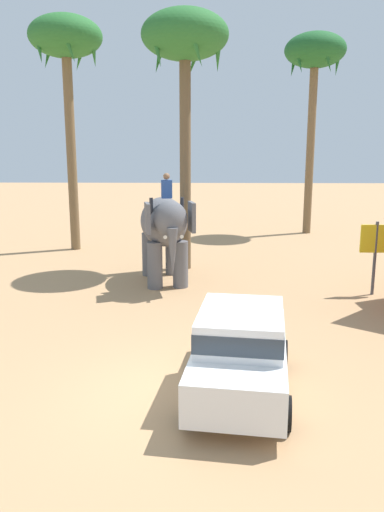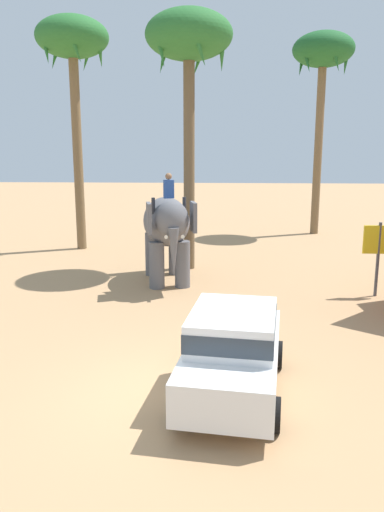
% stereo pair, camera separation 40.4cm
% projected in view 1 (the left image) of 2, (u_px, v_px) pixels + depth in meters
% --- Properties ---
extents(ground_plane, '(120.00, 120.00, 0.00)m').
position_uv_depth(ground_plane, '(185.00, 393.00, 9.81)').
color(ground_plane, tan).
extents(car_sedan_foreground, '(2.27, 4.29, 1.70)m').
position_uv_depth(car_sedan_foreground, '(241.00, 347.00, 9.68)').
color(car_sedan_foreground, white).
rests_on(car_sedan_foreground, ground).
extents(elephant_with_mahout, '(2.28, 4.01, 3.88)m').
position_uv_depth(elephant_with_mahout, '(165.00, 227.00, 17.48)').
color(elephant_with_mahout, slate).
rests_on(elephant_with_mahout, ground).
extents(palm_tree_behind_elephant, '(3.20, 3.20, 10.33)m').
position_uv_depth(palm_tree_behind_elephant, '(66.00, 46.00, 21.90)').
color(palm_tree_behind_elephant, brown).
rests_on(palm_tree_behind_elephant, ground).
extents(palm_tree_near_hut, '(3.20, 3.20, 10.59)m').
position_uv_depth(palm_tree_near_hut, '(315.00, 59.00, 26.38)').
color(palm_tree_near_hut, brown).
rests_on(palm_tree_near_hut, ground).
extents(palm_tree_left_of_road, '(3.20, 3.20, 9.60)m').
position_uv_depth(palm_tree_left_of_road, '(185.00, 45.00, 18.27)').
color(palm_tree_left_of_road, brown).
rests_on(palm_tree_left_of_road, ground).
extents(signboard_yellow, '(1.00, 0.10, 2.40)m').
position_uv_depth(signboard_yellow, '(376.00, 244.00, 16.08)').
color(signboard_yellow, '#4C4C51').
rests_on(signboard_yellow, ground).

